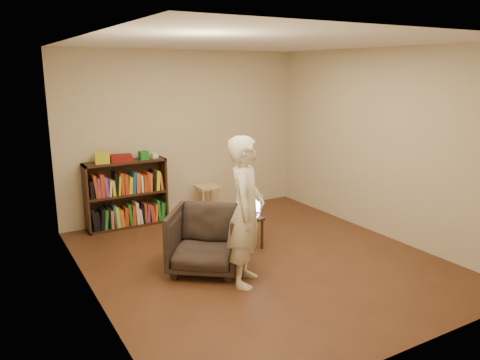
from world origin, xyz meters
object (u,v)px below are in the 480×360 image
armchair (206,240)px  laptop (247,211)px  bookshelf (126,198)px  stool (207,192)px  side_table (243,221)px  person (246,212)px

armchair → laptop: size_ratio=1.60×
bookshelf → stool: size_ratio=2.44×
stool → armchair: size_ratio=0.60×
side_table → person: size_ratio=0.26×
bookshelf → armchair: bearing=-80.9°
stool → person: person is taller
side_table → stool: bearing=82.4°
side_table → person: bearing=-119.1°
stool → laptop: bearing=-95.0°
side_table → armchair: bearing=-151.0°
laptop → person: 1.18m
person → side_table: bearing=9.8°
bookshelf → side_table: bearing=-56.4°
bookshelf → laptop: bookshelf is taller
stool → side_table: bearing=-97.6°
stool → armchair: (-0.95, -1.90, -0.02)m
stool → laptop: (-0.13, -1.45, 0.08)m
armchair → person: bearing=-28.7°
stool → side_table: size_ratio=1.16×
side_table → laptop: 0.15m
armchair → bookshelf: bearing=136.5°
bookshelf → side_table: size_ratio=2.83×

